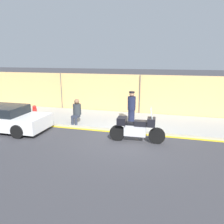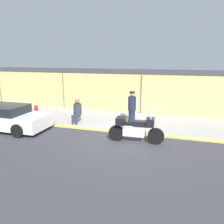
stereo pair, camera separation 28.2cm
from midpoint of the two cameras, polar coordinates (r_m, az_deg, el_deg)
ground_plane at (r=9.57m, az=2.45°, el=-7.20°), size 120.00×120.00×0.00m
sidewalk at (r=12.02m, az=5.25°, el=-2.46°), size 39.11×3.45×0.13m
curb_paint_stripe at (r=10.34m, az=3.49°, el=-5.54°), size 39.11×0.18×0.01m
storefront_fence at (r=13.51m, az=6.71°, el=4.43°), size 37.16×0.17×2.46m
motorcycle at (r=9.14m, az=5.51°, el=-4.24°), size 2.33×0.56×1.50m
officer_standing at (r=11.34m, az=4.42°, el=1.28°), size 0.41×0.41×1.66m
person_seated_on_curb at (r=11.47m, az=-9.93°, el=0.49°), size 0.42×0.67×1.26m
parked_car_right_down_street at (r=11.90m, az=-26.88°, el=-1.46°), size 4.19×1.86×1.21m
fire_hydrant at (r=13.46m, az=-20.12°, el=0.25°), size 0.24×0.29×0.67m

